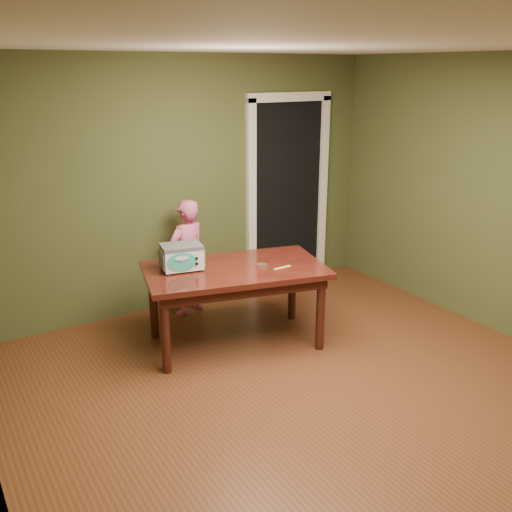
# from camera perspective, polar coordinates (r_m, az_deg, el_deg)

# --- Properties ---
(floor) EXTENTS (5.00, 5.00, 0.00)m
(floor) POSITION_cam_1_polar(r_m,az_deg,el_deg) (4.49, 7.47, -15.01)
(floor) COLOR brown
(floor) RESTS_ON ground
(room_shell) EXTENTS (4.52, 5.02, 2.61)m
(room_shell) POSITION_cam_1_polar(r_m,az_deg,el_deg) (3.83, 8.52, 6.89)
(room_shell) COLOR #444A27
(room_shell) RESTS_ON ground
(doorway) EXTENTS (1.10, 0.66, 2.25)m
(doorway) POSITION_cam_1_polar(r_m,az_deg,el_deg) (6.91, 1.75, 6.63)
(doorway) COLOR black
(doorway) RESTS_ON ground
(dining_table) EXTENTS (1.77, 1.26, 0.75)m
(dining_table) POSITION_cam_1_polar(r_m,az_deg,el_deg) (5.16, -2.14, -2.17)
(dining_table) COLOR black
(dining_table) RESTS_ON floor
(toy_oven) EXTENTS (0.41, 0.31, 0.23)m
(toy_oven) POSITION_cam_1_polar(r_m,az_deg,el_deg) (5.06, -7.44, -0.01)
(toy_oven) COLOR #4C4F54
(toy_oven) RESTS_ON dining_table
(baking_pan) EXTENTS (0.10, 0.10, 0.02)m
(baking_pan) POSITION_cam_1_polar(r_m,az_deg,el_deg) (5.14, 0.61, -0.92)
(baking_pan) COLOR silver
(baking_pan) RESTS_ON dining_table
(spatula) EXTENTS (0.18, 0.03, 0.01)m
(spatula) POSITION_cam_1_polar(r_m,az_deg,el_deg) (5.10, 2.66, -1.16)
(spatula) COLOR #DEC160
(spatula) RESTS_ON dining_table
(child) EXTENTS (0.50, 0.39, 1.22)m
(child) POSITION_cam_1_polar(r_m,az_deg,el_deg) (5.86, -6.88, -0.18)
(child) COLOR #D05585
(child) RESTS_ON floor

